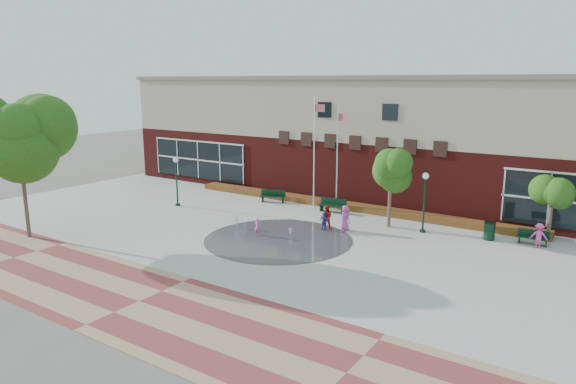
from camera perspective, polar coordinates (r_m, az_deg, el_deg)
The scene contains 24 objects.
ground at distance 26.96m, azimuth -4.75°, elevation -6.92°, with size 120.00×120.00×0.00m, color #666056.
plaza_concrete at distance 30.03m, azimuth 0.00°, elevation -4.84°, with size 46.00×18.00×0.01m, color #A8A8A0.
paver_band at distance 22.31m, azimuth -16.21°, elevation -11.60°, with size 46.00×6.00×0.01m, color brown.
splash_pad at distance 29.24m, azimuth -1.09°, elevation -5.32°, with size 8.40×8.40×0.01m, color #383A3D.
library_building at distance 40.83m, azimuth 10.61°, elevation 6.17°, with size 44.40×10.40×9.20m.
flower_bed at distance 36.37m, azimuth 6.66°, elevation -1.88°, with size 26.00×1.20×0.40m, color #A31711.
flagpole_left at distance 35.61m, azimuth 2.98°, elevation 4.91°, with size 0.90×0.15×7.70m.
flagpole_right at distance 35.10m, azimuth 5.54°, elevation 4.25°, with size 0.83×0.36×7.11m.
lamp_left at distance 37.41m, azimuth -12.29°, elevation 1.77°, with size 0.38×0.38×3.55m.
lamp_right at distance 31.10m, azimuth 14.93°, elevation -0.39°, with size 0.38×0.38×3.62m.
bench_left at distance 38.02m, azimuth -1.70°, elevation -0.72°, with size 1.87×1.19×0.92m.
bench_mid at distance 35.24m, azimuth 4.94°, elevation -1.78°, with size 1.95×0.66×0.96m.
bench_right at distance 31.33m, azimuth 25.55°, elevation -4.86°, with size 1.65×0.52×0.82m.
trash_can at distance 31.20m, azimuth 21.48°, elevation -4.05°, with size 0.64×0.64×1.05m.
tree_big_left at distance 32.25m, azimuth -27.78°, elevation 5.44°, with size 5.07×5.07×8.11m.
tree_mid at distance 31.55m, azimuth 11.37°, elevation 2.52°, with size 2.95×2.95×4.98m.
tree_small_right at distance 31.99m, azimuth 27.37°, elevation 0.04°, with size 2.26×2.26×3.87m.
water_jet_a at distance 31.63m, azimuth -5.72°, elevation -4.02°, with size 0.41×0.41×0.79m, color white.
water_jet_b at distance 29.77m, azimuth 0.26°, elevation -5.01°, with size 0.21×0.21×0.47m, color white.
child_splash at distance 29.91m, azimuth -3.42°, elevation -3.90°, with size 0.38×0.25×1.04m, color pink.
adult_red at distance 31.19m, azimuth 4.31°, elevation -2.80°, with size 0.73×0.57×1.50m, color #AA2017.
adult_pink at distance 31.01m, azimuth 6.38°, elevation -2.88°, with size 0.76×0.49×1.55m, color #CA4BA2.
child_blue at distance 30.87m, azimuth 4.03°, elevation -3.30°, with size 0.67×0.28×1.15m, color #2F40A0.
person_bench at distance 30.79m, azimuth 26.11°, elevation -4.38°, with size 0.89×0.51×1.38m, color #F048B0.
Camera 1 is at (15.92, -19.88, 8.86)m, focal length 32.00 mm.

